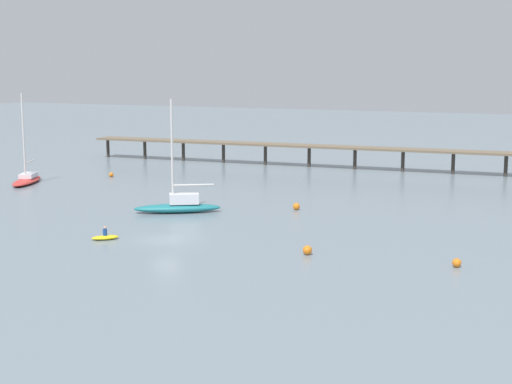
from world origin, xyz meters
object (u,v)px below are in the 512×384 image
object	(u,v)px
sailboat_teal	(179,205)
mooring_buoy_far	(296,206)
sailboat_red	(27,178)
dinghy_yellow	(105,237)
mooring_buoy_inner	(307,250)
mooring_buoy_near	(111,175)
pier	(479,145)
mooring_buoy_mid	(457,263)

from	to	relation	value
sailboat_teal	mooring_buoy_far	bearing A→B (deg)	32.51
sailboat_red	dinghy_yellow	world-z (taller)	sailboat_red
mooring_buoy_far	mooring_buoy_inner	world-z (taller)	mooring_buoy_inner
mooring_buoy_near	mooring_buoy_inner	distance (m)	49.04
sailboat_teal	mooring_buoy_far	size ratio (longest dim) A/B	15.78
pier	mooring_buoy_far	size ratio (longest dim) A/B	117.73
dinghy_yellow	mooring_buoy_inner	bearing A→B (deg)	8.03
pier	dinghy_yellow	distance (m)	58.49
mooring_buoy_mid	sailboat_teal	bearing A→B (deg)	162.11
dinghy_yellow	mooring_buoy_near	distance (m)	38.31
mooring_buoy_far	mooring_buoy_near	bearing A→B (deg)	160.09
pier	sailboat_red	xyz separation A→B (m)	(-50.23, -32.33, -3.51)
pier	mooring_buoy_far	bearing A→B (deg)	-109.82
mooring_buoy_far	mooring_buoy_near	xyz separation A→B (m)	(-31.68, 11.48, -0.05)
mooring_buoy_near	mooring_buoy_far	bearing A→B (deg)	-19.91
sailboat_red	mooring_buoy_inner	bearing A→B (deg)	-22.84
mooring_buoy_inner	dinghy_yellow	bearing A→B (deg)	-171.97
pier	mooring_buoy_far	xyz separation A→B (m)	(-12.42, -34.45, -3.78)
mooring_buoy_mid	mooring_buoy_inner	xyz separation A→B (m)	(-11.24, -1.23, 0.04)
sailboat_teal	dinghy_yellow	size ratio (longest dim) A/B	4.86
sailboat_teal	mooring_buoy_inner	distance (m)	21.18
pier	mooring_buoy_inner	xyz separation A→B (m)	(-4.32, -51.67, -3.77)
dinghy_yellow	mooring_buoy_near	world-z (taller)	dinghy_yellow
sailboat_teal	dinghy_yellow	distance (m)	13.25
sailboat_red	mooring_buoy_far	world-z (taller)	sailboat_red
dinghy_yellow	sailboat_red	bearing A→B (deg)	142.50
dinghy_yellow	mooring_buoy_mid	world-z (taller)	dinghy_yellow
pier	mooring_buoy_mid	size ratio (longest dim) A/B	128.05
pier	mooring_buoy_mid	distance (m)	51.05
pier	mooring_buoy_inner	distance (m)	51.98
pier	sailboat_red	size ratio (longest dim) A/B	7.49
sailboat_teal	mooring_buoy_far	world-z (taller)	sailboat_teal
pier	sailboat_red	bearing A→B (deg)	-147.23
mooring_buoy_mid	mooring_buoy_far	size ratio (longest dim) A/B	0.92
dinghy_yellow	mooring_buoy_far	bearing A→B (deg)	64.48
mooring_buoy_far	pier	bearing A→B (deg)	70.18
dinghy_yellow	mooring_buoy_inner	size ratio (longest dim) A/B	3.18
mooring_buoy_inner	mooring_buoy_near	bearing A→B (deg)	144.19
mooring_buoy_far	mooring_buoy_mid	bearing A→B (deg)	-39.59
sailboat_red	mooring_buoy_far	size ratio (longest dim) A/B	15.72
pier	mooring_buoy_mid	bearing A→B (deg)	-82.19
sailboat_red	mooring_buoy_far	xyz separation A→B (m)	(37.81, -2.12, -0.26)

